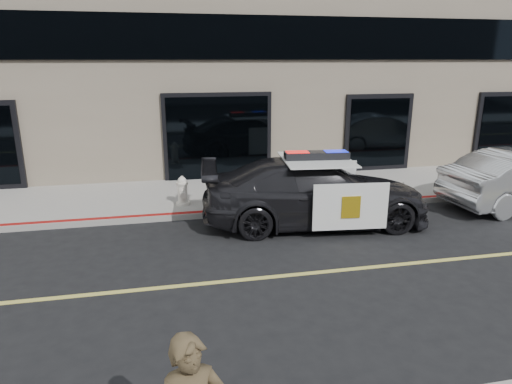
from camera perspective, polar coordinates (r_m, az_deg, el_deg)
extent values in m
plane|color=black|center=(8.81, 7.94, -9.93)|extent=(120.00, 120.00, 0.00)
cube|color=gray|center=(13.51, 0.50, -0.02)|extent=(60.00, 3.50, 0.15)
imported|color=black|center=(11.08, 7.40, 0.00)|extent=(3.30, 5.89, 1.58)
cube|color=white|center=(10.18, 11.74, -1.83)|extent=(1.68, 0.21, 1.05)
cube|color=white|center=(12.27, 8.58, 1.44)|extent=(1.68, 0.21, 1.05)
cube|color=white|center=(10.88, 7.56, 4.07)|extent=(1.76, 2.04, 0.03)
cube|color=gold|center=(10.16, 11.80, -1.88)|extent=(0.42, 0.06, 0.50)
cube|color=black|center=(10.86, 7.57, 4.54)|extent=(1.55, 0.55, 0.18)
cube|color=red|center=(10.76, 5.18, 4.58)|extent=(0.56, 0.39, 0.17)
cube|color=#0C19CC|center=(10.98, 9.92, 4.63)|extent=(0.56, 0.39, 0.17)
cylinder|color=white|center=(12.25, -9.10, -1.40)|extent=(0.36, 0.36, 0.08)
cylinder|color=white|center=(12.17, -9.16, -0.12)|extent=(0.26, 0.26, 0.49)
cylinder|color=white|center=(12.10, -9.22, 1.09)|extent=(0.31, 0.31, 0.06)
sphere|color=white|center=(12.08, -9.23, 1.36)|extent=(0.23, 0.23, 0.23)
cylinder|color=white|center=(12.06, -9.25, 1.82)|extent=(0.07, 0.07, 0.07)
cylinder|color=white|center=(12.31, -9.22, 0.41)|extent=(0.13, 0.12, 0.13)
cylinder|color=white|center=(11.99, -9.13, -0.02)|extent=(0.13, 0.12, 0.13)
cylinder|color=white|center=(11.98, -9.11, -0.38)|extent=(0.17, 0.14, 0.17)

